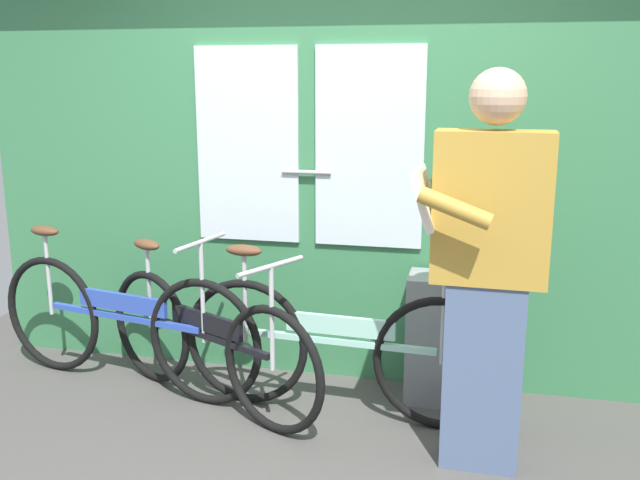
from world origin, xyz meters
name	(u,v)px	position (x,y,z in m)	size (l,w,h in m)	color
ground_plane	(295,474)	(0.00, 0.00, -0.02)	(5.35, 3.81, 0.04)	#474442
train_door_wall	(342,167)	(-0.01, 1.10, 1.24)	(4.35, 0.28, 2.38)	#387A4C
bicycle_near_door	(206,342)	(-0.64, 0.54, 0.36)	(1.47, 0.80, 0.87)	black
bicycle_leaning_behind	(122,323)	(-1.19, 0.66, 0.38)	(1.76, 0.54, 0.91)	black
bicycle_by_pole	(338,348)	(0.08, 0.57, 0.37)	(1.74, 0.44, 0.91)	black
passenger_reading_newspaper	(486,266)	(0.80, 0.25, 0.94)	(0.59, 0.52, 1.78)	slate
trash_bin_by_wall	(437,338)	(0.57, 0.88, 0.35)	(0.32, 0.28, 0.71)	gray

